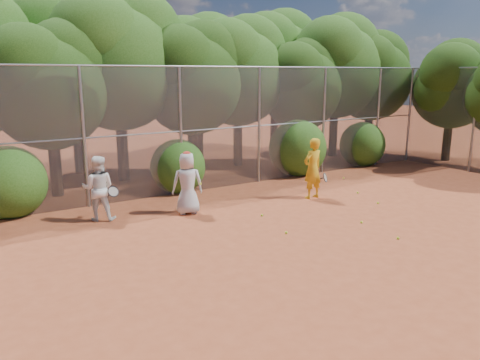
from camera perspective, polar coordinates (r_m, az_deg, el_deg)
ground at (r=11.08m, az=11.45°, el=-7.39°), size 80.00×80.00×0.00m
fence_back at (r=15.33m, az=-4.23°, el=6.35°), size 20.05×0.09×4.03m
fence_side at (r=20.26m, az=26.66°, el=6.62°), size 0.09×6.09×4.03m
tree_2 at (r=15.54m, az=-22.23°, el=11.20°), size 3.99×3.47×5.47m
tree_3 at (r=17.15m, az=-14.59°, el=14.52°), size 4.89×4.26×6.70m
tree_4 at (r=17.53m, az=-5.88°, el=12.73°), size 4.19×3.64×5.73m
tree_5 at (r=19.46m, az=-0.19°, el=13.66°), size 4.51×3.92×6.17m
tree_6 at (r=20.10m, az=7.54°, el=11.87°), size 3.86×3.36×5.29m
tree_7 at (r=22.23m, az=11.71°, el=13.91°), size 4.77×4.14×6.53m
tree_8 at (r=23.44m, az=15.79°, el=12.50°), size 4.25×3.70×5.82m
tree_10 at (r=19.01m, az=-19.71°, el=14.70°), size 5.15×4.48×7.06m
tree_11 at (r=20.35m, az=-5.12°, el=13.90°), size 4.64×4.03×6.35m
tree_12 at (r=23.27m, az=4.39°, el=14.65°), size 5.02×4.37×6.88m
tree_13 at (r=22.51m, az=24.52°, el=10.95°), size 3.86×3.36×5.29m
bush_0 at (r=14.08m, az=-26.38°, el=0.10°), size 2.00×2.00×2.00m
bush_1 at (r=15.38m, az=-7.59°, el=1.95°), size 1.80×1.80×1.80m
bush_2 at (r=17.98m, az=7.04°, el=4.20°), size 2.20×2.20×2.20m
bush_3 at (r=20.38m, az=14.70°, el=4.47°), size 1.90×1.90×1.90m
player_yellow at (r=14.51m, az=8.85°, el=1.39°), size 0.87×0.58×1.87m
player_teen at (r=12.83m, az=-6.43°, el=-0.37°), size 0.97×0.78×1.74m
player_white at (r=12.74m, az=-16.89°, el=-0.98°), size 1.04×0.96×1.72m
ball_0 at (r=12.53m, az=14.59°, el=-4.99°), size 0.07×0.07×0.07m
ball_1 at (r=15.53m, az=14.15°, el=-1.51°), size 0.07×0.07×0.07m
ball_2 at (r=11.59m, az=18.69°, el=-6.73°), size 0.07×0.07×0.07m
ball_3 at (r=14.47m, az=16.46°, el=-2.69°), size 0.07×0.07×0.07m
ball_4 at (r=11.41m, az=5.66°, el=-6.40°), size 0.07×0.07×0.07m
ball_5 at (r=17.59m, az=12.51°, el=0.25°), size 0.07×0.07×0.07m
ball_6 at (r=12.72m, az=2.69°, el=-4.31°), size 0.07×0.07×0.07m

